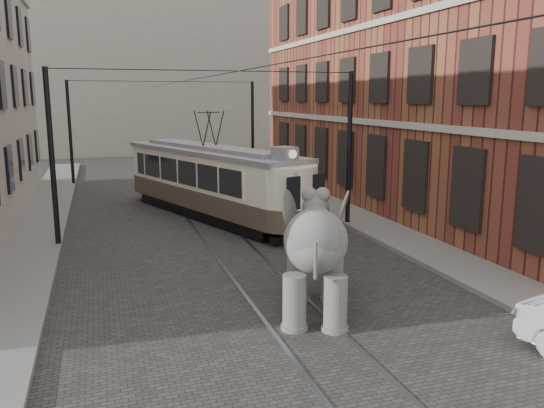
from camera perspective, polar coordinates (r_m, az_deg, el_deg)
name	(u,v)px	position (r m, az deg, el deg)	size (l,w,h in m)	color
ground	(267,288)	(14.92, -0.53, -8.68)	(120.00, 120.00, 0.00)	#3A3836
tram_rails	(267,287)	(14.91, -0.53, -8.64)	(1.54, 80.00, 0.02)	slate
sidewalk_right	(457,265)	(17.53, 18.68, -5.99)	(2.00, 60.00, 0.15)	slate
sidewalk_left	(1,313)	(14.51, -26.31, -10.14)	(2.00, 60.00, 0.15)	slate
brick_building	(437,76)	(27.06, 16.79, 12.63)	(8.00, 26.00, 12.00)	maroon
distant_block	(140,76)	(53.62, -13.52, 12.85)	(28.00, 10.00, 14.00)	#A09385
catenary	(218,158)	(18.95, -5.59, 4.83)	(11.00, 30.20, 6.00)	black
tram	(210,165)	(23.30, -6.47, 4.06)	(2.32, 11.24, 4.46)	#EFE3C2
elephant	(315,258)	(12.77, 4.53, -5.57)	(2.51, 4.55, 2.78)	#5F5D57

